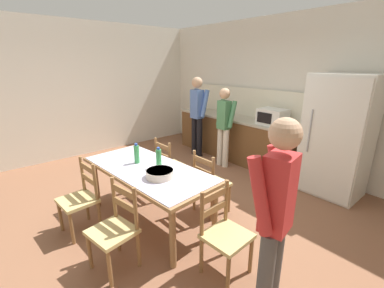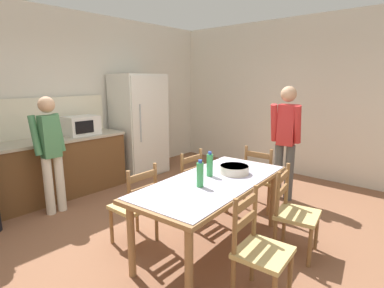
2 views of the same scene
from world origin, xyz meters
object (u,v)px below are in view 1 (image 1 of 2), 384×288
at_px(dining_table, 148,174).
at_px(chair_side_near_left, 80,199).
at_px(chair_side_far_right, 210,183).
at_px(chair_side_far_left, 170,166).
at_px(microwave, 272,117).
at_px(person_at_counter, 224,124).
at_px(bottle_off_centre, 159,158).
at_px(person_at_sink, 197,113).
at_px(serving_bowl, 160,173).
at_px(chair_head_end, 224,233).
at_px(person_by_table, 275,215).
at_px(chair_side_near_right, 115,229).
at_px(bottle_near_centre, 137,154).
at_px(refrigerator, 337,136).

xyz_separation_m(dining_table, chair_side_near_left, (-0.37, -0.75, -0.24)).
bearing_deg(chair_side_far_right, chair_side_far_left, 4.17).
distance_m(microwave, person_at_counter, 0.92).
relative_size(bottle_off_centre, person_at_sink, 0.15).
relative_size(serving_bowl, chair_side_near_left, 0.35).
height_order(dining_table, chair_side_far_right, chair_side_far_right).
xyz_separation_m(microwave, person_at_sink, (-1.56, -0.50, -0.09)).
xyz_separation_m(dining_table, chair_head_end, (1.24, 0.10, -0.24)).
distance_m(serving_bowl, person_by_table, 1.46).
bearing_deg(serving_bowl, chair_head_end, 8.59).
height_order(microwave, person_by_table, person_by_table).
bearing_deg(bottle_off_centre, serving_bowl, -31.33).
distance_m(dining_table, chair_side_near_right, 0.87).
bearing_deg(person_by_table, chair_side_far_right, -37.68).
xyz_separation_m(serving_bowl, chair_side_near_right, (0.14, -0.65, -0.38)).
bearing_deg(bottle_near_centre, person_at_counter, 102.00).
xyz_separation_m(bottle_off_centre, serving_bowl, (0.25, -0.15, -0.07)).
height_order(person_at_counter, person_by_table, person_by_table).
height_order(bottle_near_centre, chair_side_far_left, bottle_near_centre).
bearing_deg(bottle_near_centre, serving_bowl, -1.95).
height_order(bottle_off_centre, person_at_sink, person_at_sink).
bearing_deg(chair_side_near_left, chair_head_end, 22.93).
bearing_deg(serving_bowl, microwave, 96.29).
height_order(chair_head_end, chair_side_near_right, same).
bearing_deg(chair_side_near_right, chair_side_near_left, 174.74).
height_order(refrigerator, chair_side_near_right, refrigerator).
bearing_deg(bottle_near_centre, chair_side_far_right, 51.89).
bearing_deg(chair_side_near_right, dining_table, 115.23).
distance_m(chair_side_far_left, person_at_counter, 1.56).
relative_size(bottle_off_centre, serving_bowl, 0.84).
distance_m(dining_table, person_by_table, 1.81).
relative_size(chair_side_far_left, person_at_sink, 0.52).
distance_m(dining_table, chair_side_near_left, 0.87).
bearing_deg(chair_side_far_left, person_at_counter, -82.68).
bearing_deg(dining_table, chair_head_end, 4.53).
xyz_separation_m(microwave, bottle_off_centre, (0.05, -2.57, -0.18)).
bearing_deg(chair_side_near_left, dining_table, 58.86).
bearing_deg(chair_side_far_right, chair_head_end, 142.81).
bearing_deg(person_at_counter, refrigerator, -75.30).
distance_m(microwave, chair_side_far_right, 2.06).
relative_size(microwave, serving_bowl, 1.56).
bearing_deg(person_at_counter, bottle_near_centre, -168.00).
bearing_deg(refrigerator, person_by_table, -77.47).
height_order(microwave, bottle_off_centre, microwave).
xyz_separation_m(chair_side_far_right, person_at_counter, (-1.07, 1.41, 0.45)).
relative_size(chair_side_near_right, person_by_table, 0.54).
height_order(dining_table, bottle_off_centre, bottle_off_centre).
bearing_deg(chair_side_near_left, chair_side_far_left, 89.65).
relative_size(microwave, chair_side_near_right, 0.55).
bearing_deg(person_by_table, chair_side_near_right, 17.81).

